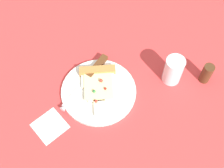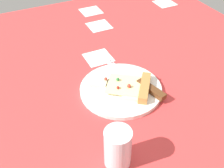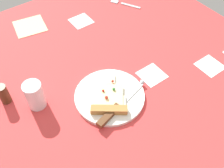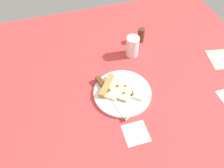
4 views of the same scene
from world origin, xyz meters
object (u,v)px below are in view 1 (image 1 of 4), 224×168
object	(u,v)px
plate	(99,91)
pepper_shaker	(207,73)
drinking_glass	(173,70)
knife	(89,76)
pizza_slice	(98,82)

from	to	relation	value
plate	pepper_shaker	size ratio (longest dim) A/B	3.27
drinking_glass	pepper_shaker	size ratio (longest dim) A/B	1.35
drinking_glass	knife	bearing A→B (deg)	139.05
pizza_slice	knife	xyz separation A→B (cm)	(-0.62, 3.85, -0.18)
plate	knife	world-z (taller)	knife
plate	knife	bearing A→B (deg)	80.85
pepper_shaker	knife	bearing A→B (deg)	138.26
knife	drinking_glass	world-z (taller)	drinking_glass
pizza_slice	pepper_shaker	distance (cm)	35.46
pizza_slice	knife	distance (cm)	3.90
pizza_slice	knife	world-z (taller)	pizza_slice
knife	drinking_glass	bearing A→B (deg)	-145.65
plate	knife	size ratio (longest dim) A/B	1.03
plate	pizza_slice	bearing A→B (deg)	52.91
pizza_slice	pepper_shaker	size ratio (longest dim) A/B	2.49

